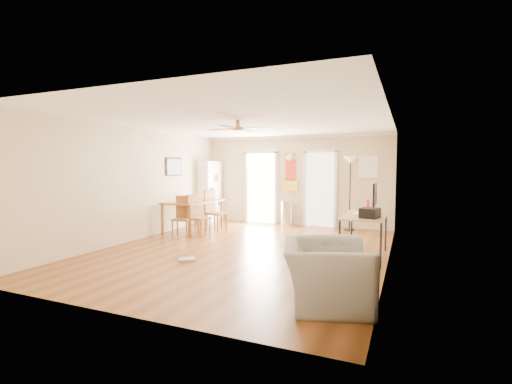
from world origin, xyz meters
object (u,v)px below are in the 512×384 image
at_px(bookshelf, 210,192).
at_px(dining_chair_right_b, 199,216).
at_px(dining_chair_right_a, 216,211).
at_px(printer, 370,213).
at_px(wastebasket_b, 340,265).
at_px(trash_can, 287,214).
at_px(dining_chair_near, 182,217).
at_px(computer_desk, 364,236).
at_px(armchair, 326,273).
at_px(dining_table, 194,216).
at_px(torchiere_lamp, 350,194).
at_px(wastebasket_a, 330,260).

distance_m(bookshelf, dining_chair_right_b, 2.37).
relative_size(dining_chair_right_a, printer, 3.16).
bearing_deg(wastebasket_b, trash_can, 118.54).
bearing_deg(dining_chair_near, bookshelf, 87.96).
distance_m(dining_chair_right_a, dining_chair_near, 1.10).
height_order(computer_desk, armchair, computer_desk).
relative_size(dining_chair_near, armchair, 0.84).
xyz_separation_m(dining_table, torchiere_lamp, (3.77, 1.77, 0.58)).
relative_size(computer_desk, wastebasket_a, 5.08).
xyz_separation_m(bookshelf, wastebasket_b, (4.63, -3.85, -0.80)).
distance_m(dining_table, wastebasket_a, 4.57).
distance_m(dining_table, printer, 4.87).
bearing_deg(bookshelf, trash_can, 11.40).
bearing_deg(dining_table, computer_desk, -14.05).
xyz_separation_m(torchiere_lamp, wastebasket_b, (0.46, -4.07, -0.85)).
relative_size(trash_can, wastebasket_a, 2.38).
relative_size(dining_table, armchair, 1.36).
distance_m(dining_chair_right_a, dining_chair_right_b, 0.82).
distance_m(dining_chair_right_a, computer_desk, 4.15).
relative_size(dining_chair_right_b, trash_can, 1.44).
distance_m(dining_chair_right_b, wastebasket_b, 4.08).
height_order(dining_table, armchair, dining_table).
distance_m(dining_chair_right_a, wastebasket_a, 4.22).
xyz_separation_m(dining_chair_right_b, dining_chair_near, (-0.36, -0.22, -0.02)).
bearing_deg(bookshelf, printer, -26.38).
xyz_separation_m(wastebasket_b, armchair, (0.07, -1.37, 0.25)).
height_order(dining_table, wastebasket_a, dining_table).
xyz_separation_m(dining_chair_right_a, printer, (4.05, -1.77, 0.36)).
height_order(bookshelf, torchiere_lamp, torchiere_lamp).
height_order(dining_chair_right_b, wastebasket_a, dining_chair_right_b).
distance_m(printer, wastebasket_a, 1.11).
bearing_deg(computer_desk, wastebasket_b, -101.41).
bearing_deg(dining_chair_right_a, armchair, -128.66).
bearing_deg(wastebasket_a, dining_chair_near, 161.17).
distance_m(dining_chair_right_b, wastebasket_a, 3.82).
height_order(bookshelf, dining_chair_near, bookshelf).
distance_m(dining_table, armchair, 5.66).
bearing_deg(torchiere_lamp, dining_chair_near, -144.22).
distance_m(computer_desk, wastebasket_a, 1.13).
bearing_deg(torchiere_lamp, dining_chair_right_a, -154.52).
distance_m(torchiere_lamp, armchair, 5.51).
height_order(dining_table, dining_chair_near, dining_chair_near).
xyz_separation_m(dining_table, wastebasket_b, (4.23, -2.31, -0.27)).
distance_m(dining_table, dining_chair_right_a, 0.61).
height_order(dining_chair_right_b, dining_chair_near, dining_chair_right_b).
relative_size(dining_chair_right_b, wastebasket_b, 3.75).
distance_m(printer, armchair, 2.23).
bearing_deg(dining_chair_right_b, wastebasket_a, -106.84).
height_order(dining_table, computer_desk, computer_desk).
xyz_separation_m(torchiere_lamp, armchair, (0.53, -5.45, -0.60)).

